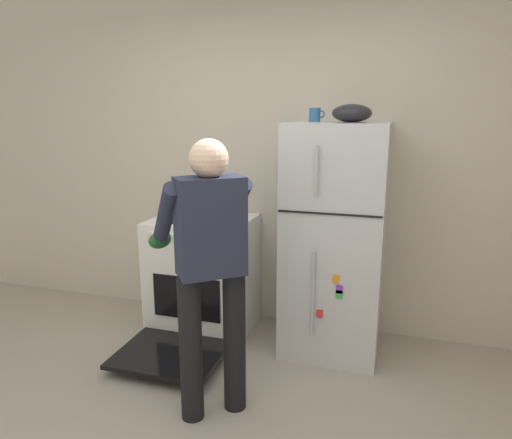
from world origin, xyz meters
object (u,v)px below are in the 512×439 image
at_px(person_cook, 209,255).
at_px(pepper_mill, 178,200).
at_px(mixing_bowl, 352,113).
at_px(stove_range, 203,276).
at_px(refrigerator, 335,240).
at_px(red_pot, 219,213).
at_px(coffee_mug, 315,115).

height_order(person_cook, pepper_mill, person_cook).
bearing_deg(mixing_bowl, pepper_mill, 171.93).
xyz_separation_m(stove_range, mixing_bowl, (1.11, 0.02, 1.27)).
xyz_separation_m(refrigerator, red_pot, (-0.87, -0.05, 0.15)).
relative_size(person_cook, mixing_bowl, 6.01).
distance_m(person_cook, red_pot, 0.98).
xyz_separation_m(refrigerator, coffee_mug, (-0.18, 0.05, 0.88)).
bearing_deg(pepper_mill, refrigerator, -8.56).
bearing_deg(coffee_mug, person_cook, -110.66).
height_order(stove_range, pepper_mill, pepper_mill).
height_order(red_pot, mixing_bowl, mixing_bowl).
bearing_deg(red_pot, person_cook, -71.67).
xyz_separation_m(red_pot, coffee_mug, (0.69, 0.10, 0.73)).
distance_m(refrigerator, stove_range, 1.10).
relative_size(pepper_mill, mixing_bowl, 0.67).
height_order(red_pot, pepper_mill, pepper_mill).
height_order(pepper_mill, mixing_bowl, mixing_bowl).
bearing_deg(refrigerator, person_cook, -120.04).
relative_size(stove_range, pepper_mill, 6.84).
relative_size(refrigerator, red_pot, 4.42).
bearing_deg(refrigerator, pepper_mill, 171.44).
bearing_deg(mixing_bowl, refrigerator, -179.78).
bearing_deg(pepper_mill, red_pot, -28.52).
height_order(refrigerator, stove_range, refrigerator).
bearing_deg(refrigerator, stove_range, -179.02).
height_order(person_cook, coffee_mug, coffee_mug).
bearing_deg(coffee_mug, red_pot, -171.79).
distance_m(stove_range, person_cook, 1.18).
bearing_deg(stove_range, coffee_mug, 4.56).
height_order(coffee_mug, mixing_bowl, mixing_bowl).
bearing_deg(coffee_mug, stove_range, -175.44).
relative_size(stove_range, red_pot, 3.27).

